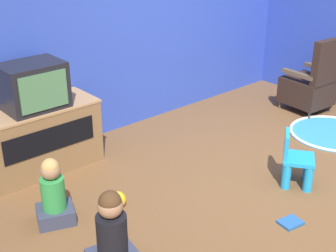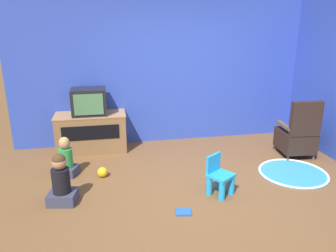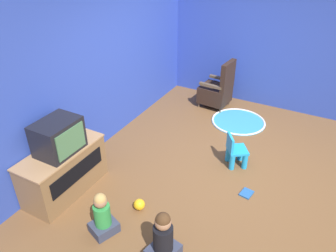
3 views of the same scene
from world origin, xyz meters
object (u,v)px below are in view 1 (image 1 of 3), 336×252
(television, at_px, (33,86))
(book, at_px, (290,222))
(black_armchair, at_px, (311,85))
(yellow_kid_chair, at_px, (296,163))
(child_watching_center, at_px, (53,195))
(tv_cabinet, at_px, (38,137))
(toy_ball, at_px, (118,200))
(child_watching_left, at_px, (112,237))

(television, xyz_separation_m, book, (1.14, -2.27, -0.90))
(black_armchair, relative_size, yellow_kid_chair, 1.88)
(black_armchair, height_order, child_watching_center, black_armchair)
(tv_cabinet, distance_m, yellow_kid_chair, 2.58)
(black_armchair, distance_m, child_watching_center, 3.81)
(tv_cabinet, height_order, yellow_kid_chair, tv_cabinet)
(tv_cabinet, xyz_separation_m, child_watching_center, (-0.35, -0.94, -0.09))
(black_armchair, xyz_separation_m, toy_ball, (-3.28, -0.18, -0.30))
(child_watching_center, distance_m, toy_ball, 0.59)
(television, distance_m, child_watching_left, 1.87)
(tv_cabinet, xyz_separation_m, television, (0.00, -0.03, 0.56))
(toy_ball, bearing_deg, television, 99.11)
(child_watching_left, xyz_separation_m, child_watching_center, (-0.03, 0.82, -0.03))
(yellow_kid_chair, bearing_deg, black_armchair, -5.32)
(toy_ball, bearing_deg, tv_cabinet, 98.89)
(toy_ball, bearing_deg, black_armchair, 3.20)
(child_watching_center, xyz_separation_m, toy_ball, (0.53, -0.18, -0.19))
(television, relative_size, child_watching_left, 0.87)
(black_armchair, relative_size, book, 4.76)
(black_armchair, xyz_separation_m, yellow_kid_chair, (-1.73, -0.99, -0.15))
(tv_cabinet, relative_size, toy_ball, 8.02)
(television, bearing_deg, child_watching_center, -111.13)
(black_armchair, distance_m, book, 2.71)
(yellow_kid_chair, bearing_deg, television, 97.31)
(black_armchair, height_order, child_watching_left, black_armchair)
(tv_cabinet, relative_size, child_watching_center, 2.02)
(child_watching_left, height_order, book, child_watching_left)
(yellow_kid_chair, distance_m, toy_ball, 1.75)
(child_watching_left, distance_m, toy_ball, 0.84)
(book, bearing_deg, yellow_kid_chair, -137.86)
(child_watching_center, bearing_deg, tv_cabinet, 90.46)
(tv_cabinet, bearing_deg, child_watching_center, -110.57)
(television, height_order, black_armchair, television)
(television, bearing_deg, child_watching_left, -100.67)
(yellow_kid_chair, distance_m, child_watching_left, 2.05)
(tv_cabinet, distance_m, toy_ball, 1.16)
(tv_cabinet, bearing_deg, yellow_kid_chair, -48.17)
(tv_cabinet, bearing_deg, book, -63.65)
(toy_ball, bearing_deg, book, -50.77)
(television, distance_m, black_armchair, 3.61)
(book, bearing_deg, toy_ball, -41.57)
(television, distance_m, yellow_kid_chair, 2.65)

